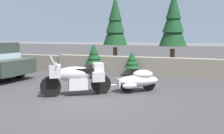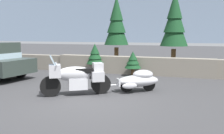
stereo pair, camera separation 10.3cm
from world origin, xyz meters
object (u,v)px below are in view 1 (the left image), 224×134
Objects in this scene: pine_tree_secondary at (173,21)px; car_shaped_trailer at (138,80)px; touring_motorcycle at (76,76)px; pine_tree_far_right at (115,23)px.

car_shaped_trailer is at bearing -97.42° from pine_tree_secondary.
touring_motorcycle is 0.47× the size of pine_tree_secondary.
touring_motorcycle is at bearing -146.40° from car_shaped_trailer.
touring_motorcycle is at bearing -82.48° from pine_tree_far_right.
pine_tree_secondary is 3.44m from pine_tree_far_right.
pine_tree_secondary is at bearing 68.61° from touring_motorcycle.
pine_tree_far_right reaches higher than car_shaped_trailer.
pine_tree_secondary is at bearing 82.58° from car_shaped_trailer.
car_shaped_trailer is 6.72m from pine_tree_far_right.
car_shaped_trailer is (1.80, 1.20, -0.21)m from touring_motorcycle.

